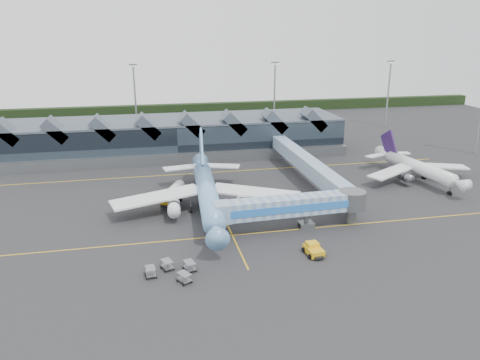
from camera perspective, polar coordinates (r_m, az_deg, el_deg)
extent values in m
plane|color=#252427|center=(85.34, -1.99, -4.55)|extent=(260.00, 260.00, 0.00)
cube|color=gold|center=(78.13, -0.95, -6.74)|extent=(120.00, 0.25, 0.01)
cube|color=gold|center=(111.43, -4.52, 0.87)|extent=(120.00, 0.25, 0.01)
cube|color=gold|center=(94.53, -3.06, -2.27)|extent=(0.25, 60.00, 0.01)
cube|color=black|center=(190.64, -7.88, 8.55)|extent=(260.00, 4.00, 4.00)
cube|color=black|center=(129.07, -7.98, 5.19)|extent=(90.00, 20.00, 9.00)
cube|color=#454F5C|center=(128.13, -8.07, 7.24)|extent=(90.00, 20.00, 0.60)
cube|color=slate|center=(119.19, -7.50, 2.56)|extent=(90.00, 2.50, 2.60)
cube|color=#454F5C|center=(124.98, -26.49, 5.31)|extent=(6.43, 6.00, 6.43)
cube|color=#454F5C|center=(122.68, -21.50, 5.74)|extent=(6.43, 6.00, 6.43)
cube|color=#454F5C|center=(121.32, -16.36, 6.14)|extent=(6.43, 6.00, 6.43)
cube|color=#454F5C|center=(120.96, -11.14, 6.50)|extent=(6.43, 6.00, 6.43)
cube|color=#454F5C|center=(121.60, -5.93, 6.80)|extent=(6.43, 6.00, 6.43)
cube|color=#454F5C|center=(123.22, -0.80, 7.04)|extent=(6.43, 6.00, 6.43)
cube|color=#454F5C|center=(125.78, 4.16, 7.22)|extent=(6.43, 6.00, 6.43)
cube|color=#454F5C|center=(129.23, 8.89, 7.34)|extent=(6.43, 6.00, 6.43)
cylinder|color=gray|center=(151.24, -12.62, 9.31)|extent=(0.56, 0.56, 22.00)
cube|color=slate|center=(150.06, -12.91, 13.46)|extent=(2.40, 0.50, 0.90)
cylinder|color=gray|center=(157.37, 4.22, 10.01)|extent=(0.56, 0.56, 22.00)
cube|color=slate|center=(156.23, 4.31, 14.01)|extent=(2.40, 0.50, 0.90)
cylinder|color=gray|center=(171.03, 17.60, 9.87)|extent=(0.56, 0.56, 22.00)
cube|color=slate|center=(169.99, 17.95, 13.54)|extent=(2.40, 0.50, 0.90)
cylinder|color=#71ADE5|center=(85.77, -3.99, -1.67)|extent=(5.65, 29.52, 3.62)
cone|color=#71ADE5|center=(69.86, -2.94, -6.37)|extent=(3.96, 5.27, 3.62)
cube|color=black|center=(68.98, -2.90, -6.00)|extent=(1.40, 0.43, 0.48)
cone|color=#71ADE5|center=(102.82, -4.73, 1.82)|extent=(4.08, 6.94, 3.62)
cube|color=white|center=(87.05, -10.13, -2.06)|extent=(17.29, 9.27, 1.19)
cube|color=white|center=(88.18, 1.97, -1.51)|extent=(17.30, 11.21, 1.19)
cylinder|color=white|center=(84.17, -8.06, -3.31)|extent=(2.59, 5.17, 2.24)
cylinder|color=white|center=(84.96, 0.30, -2.92)|extent=(2.59, 5.17, 2.24)
cube|color=#71ADE5|center=(100.21, -4.73, 3.63)|extent=(1.07, 9.27, 9.98)
cube|color=white|center=(101.47, -7.20, 1.52)|extent=(7.94, 4.20, 0.24)
cube|color=white|center=(101.94, -2.19, 1.73)|extent=(8.08, 5.12, 0.24)
cylinder|color=slate|center=(74.09, -3.14, -7.32)|extent=(0.27, 0.27, 2.10)
cylinder|color=slate|center=(87.80, -6.01, -3.24)|extent=(0.27, 0.27, 2.10)
cylinder|color=slate|center=(88.18, -2.01, -3.05)|extent=(0.27, 0.27, 2.10)
cylinder|color=black|center=(74.38, -3.13, -7.79)|extent=(0.52, 1.37, 1.34)
cylinder|color=white|center=(111.49, 21.03, 1.39)|extent=(5.62, 20.56, 2.91)
cone|color=white|center=(103.23, 25.24, -0.42)|extent=(3.35, 3.85, 2.91)
cube|color=black|center=(102.76, 25.45, -0.17)|extent=(1.14, 0.48, 0.48)
cone|color=white|center=(120.76, 17.25, 3.10)|extent=(3.51, 5.00, 2.91)
cube|color=white|center=(108.10, 17.93, 0.94)|extent=(12.54, 8.66, 0.97)
cube|color=white|center=(116.74, 23.26, 1.57)|extent=(12.57, 5.87, 0.97)
cylinder|color=slate|center=(107.92, 19.61, 0.33)|extent=(2.26, 3.70, 1.80)
cylinder|color=slate|center=(113.76, 23.17, 0.79)|extent=(2.26, 3.70, 1.80)
cube|color=#30194D|center=(119.24, 17.70, 4.21)|extent=(1.31, 6.53, 7.09)
cube|color=white|center=(118.17, 16.22, 2.88)|extent=(5.90, 3.94, 0.24)
cube|color=white|center=(122.07, 18.73, 3.11)|extent=(5.73, 2.63, 0.24)
cylinder|color=slate|center=(105.45, 24.21, -1.23)|extent=(0.27, 0.27, 1.68)
cylinder|color=slate|center=(111.20, 19.64, 0.26)|extent=(0.27, 0.27, 1.68)
cylinder|color=slate|center=(114.33, 21.56, 0.52)|extent=(0.27, 0.27, 1.68)
cylinder|color=black|center=(105.62, 24.17, -1.51)|extent=(0.58, 1.13, 1.08)
cube|color=#708EBB|center=(79.19, 6.03, -3.14)|extent=(21.29, 4.10, 3.07)
cube|color=blue|center=(77.76, 6.45, -3.56)|extent=(21.16, 1.06, 1.27)
cube|color=#708EBB|center=(76.09, -2.24, -3.95)|extent=(2.90, 3.51, 3.18)
cylinder|color=slate|center=(81.09, 8.09, -4.33)|extent=(0.74, 0.74, 4.28)
cube|color=slate|center=(81.73, 8.04, -5.41)|extent=(2.63, 2.23, 0.95)
cylinder|color=black|center=(81.39, 7.34, -5.56)|extent=(0.46, 0.97, 0.95)
cylinder|color=black|center=(82.16, 8.72, -5.40)|extent=(0.46, 0.97, 0.95)
cylinder|color=slate|center=(83.81, 13.52, -2.35)|extent=(4.66, 4.66, 3.18)
cylinder|color=slate|center=(84.55, 13.42, -3.71)|extent=(1.91, 1.91, 4.28)
cube|color=black|center=(93.27, -8.09, -2.23)|extent=(5.62, 9.25, 0.50)
cube|color=gold|center=(89.89, -8.78, -2.33)|extent=(3.06, 2.95, 2.20)
cube|color=black|center=(89.01, -8.96, -2.21)|extent=(2.10, 0.97, 1.00)
cylinder|color=silver|center=(93.89, -7.90, -1.21)|extent=(4.32, 6.24, 2.30)
sphere|color=silver|center=(96.50, -7.38, -0.65)|extent=(2.20, 2.20, 2.20)
sphere|color=silver|center=(91.30, -8.45, -1.79)|extent=(2.20, 2.20, 2.20)
cylinder|color=black|center=(91.09, -9.41, -2.96)|extent=(0.70, 1.06, 1.00)
cylinder|color=black|center=(90.31, -7.91, -3.07)|extent=(0.70, 1.06, 1.00)
cylinder|color=black|center=(94.18, -8.71, -2.22)|extent=(0.70, 1.06, 1.00)
cylinder|color=black|center=(93.43, -7.26, -2.32)|extent=(0.70, 1.06, 1.00)
cylinder|color=black|center=(96.41, -8.24, -1.71)|extent=(0.70, 1.06, 1.00)
cylinder|color=black|center=(95.67, -6.82, -1.81)|extent=(0.70, 1.06, 1.00)
cube|color=gold|center=(72.39, 8.97, -8.48)|extent=(2.44, 3.71, 0.99)
cube|color=gold|center=(72.54, 8.80, -7.76)|extent=(1.90, 1.71, 0.69)
cube|color=black|center=(71.00, 9.61, -9.30)|extent=(1.44, 0.89, 0.30)
cylinder|color=black|center=(71.12, 8.53, -9.23)|extent=(0.36, 0.81, 0.79)
cylinder|color=black|center=(72.03, 10.19, -8.95)|extent=(0.36, 0.81, 0.79)
cylinder|color=black|center=(73.03, 7.75, -8.43)|extent=(0.36, 0.81, 0.79)
cylinder|color=black|center=(73.92, 9.38, -8.17)|extent=(0.36, 0.81, 0.79)
cube|color=gray|center=(68.31, -8.86, -10.36)|extent=(1.88, 2.30, 0.14)
cube|color=gray|center=(67.91, -8.90, -9.72)|extent=(1.88, 2.30, 0.07)
cylinder|color=black|center=(69.29, -8.58, -10.23)|extent=(0.22, 0.34, 0.32)
cube|color=gray|center=(67.57, -6.16, -10.58)|extent=(1.73, 2.24, 0.14)
cube|color=gray|center=(67.17, -6.18, -9.93)|extent=(1.73, 2.24, 0.07)
cylinder|color=black|center=(68.53, -5.83, -10.45)|extent=(0.19, 0.34, 0.32)
cube|color=gray|center=(66.89, -10.84, -11.13)|extent=(1.48, 2.11, 0.14)
cube|color=gray|center=(66.48, -10.89, -10.49)|extent=(1.48, 2.11, 0.07)
cylinder|color=black|center=(67.75, -10.34, -11.02)|extent=(0.14, 0.33, 0.32)
cube|color=gray|center=(64.81, -6.79, -11.93)|extent=(2.07, 2.35, 0.14)
cube|color=gray|center=(64.39, -6.82, -11.27)|extent=(2.07, 2.35, 0.07)
cylinder|color=black|center=(65.83, -6.65, -11.75)|extent=(0.25, 0.34, 0.32)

